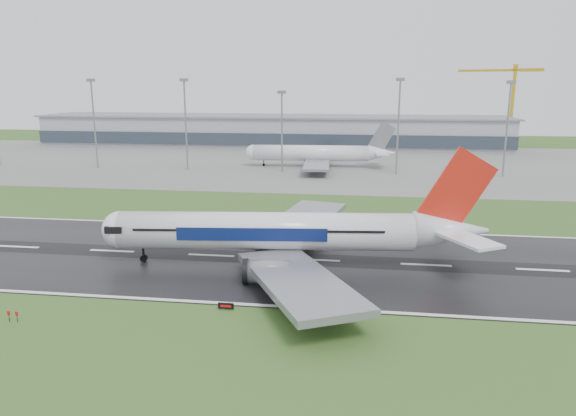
# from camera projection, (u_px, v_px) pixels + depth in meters

# --- Properties ---
(ground) EXTENTS (520.00, 520.00, 0.00)m
(ground) POSITION_uv_depth(u_px,v_px,m) (112.00, 251.00, 104.09)
(ground) COLOR #2F531E
(ground) RESTS_ON ground
(runway) EXTENTS (400.00, 45.00, 0.10)m
(runway) POSITION_uv_depth(u_px,v_px,m) (112.00, 251.00, 104.07)
(runway) COLOR black
(runway) RESTS_ON ground
(apron) EXTENTS (400.00, 130.00, 0.08)m
(apron) POSITION_uv_depth(u_px,v_px,m) (247.00, 161.00, 224.64)
(apron) COLOR slate
(apron) RESTS_ON ground
(terminal) EXTENTS (240.00, 36.00, 15.00)m
(terminal) POSITION_uv_depth(u_px,v_px,m) (271.00, 131.00, 280.81)
(terminal) COLOR gray
(terminal) RESTS_ON ground
(main_airliner) EXTENTS (75.71, 72.78, 20.44)m
(main_airliner) POSITION_uv_depth(u_px,v_px,m) (293.00, 209.00, 94.62)
(main_airliner) COLOR silver
(main_airliner) RESTS_ON runway
(parked_airliner) EXTENTS (62.04, 58.17, 17.38)m
(parked_airliner) POSITION_uv_depth(u_px,v_px,m) (317.00, 145.00, 207.63)
(parked_airliner) COLOR silver
(parked_airliner) RESTS_ON apron
(tower_crane) EXTENTS (39.40, 19.27, 41.79)m
(tower_crane) POSITION_uv_depth(u_px,v_px,m) (512.00, 106.00, 275.58)
(tower_crane) COLOR #C09416
(tower_crane) RESTS_ON ground
(runway_sign) EXTENTS (2.30, 0.30, 1.04)m
(runway_sign) POSITION_uv_depth(u_px,v_px,m) (226.00, 306.00, 77.09)
(runway_sign) COLOR black
(runway_sign) RESTS_ON ground
(floodmast_1) EXTENTS (0.64, 0.64, 32.71)m
(floodmast_1) POSITION_uv_depth(u_px,v_px,m) (94.00, 126.00, 204.05)
(floodmast_1) COLOR gray
(floodmast_1) RESTS_ON ground
(floodmast_2) EXTENTS (0.64, 0.64, 32.76)m
(floodmast_2) POSITION_uv_depth(u_px,v_px,m) (186.00, 126.00, 199.18)
(floodmast_2) COLOR gray
(floodmast_2) RESTS_ON ground
(floodmast_3) EXTENTS (0.64, 0.64, 28.43)m
(floodmast_3) POSITION_uv_depth(u_px,v_px,m) (282.00, 133.00, 194.80)
(floodmast_3) COLOR gray
(floodmast_3) RESTS_ON ground
(floodmast_4) EXTENTS (0.64, 0.64, 32.85)m
(floodmast_4) POSITION_uv_depth(u_px,v_px,m) (398.00, 129.00, 188.71)
(floodmast_4) COLOR gray
(floodmast_4) RESTS_ON ground
(floodmast_5) EXTENTS (0.64, 0.64, 31.91)m
(floodmast_5) POSITION_uv_depth(u_px,v_px,m) (507.00, 131.00, 183.88)
(floodmast_5) COLOR gray
(floodmast_5) RESTS_ON ground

